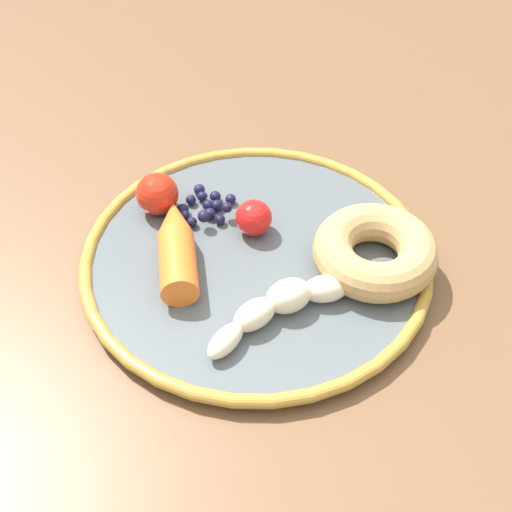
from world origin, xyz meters
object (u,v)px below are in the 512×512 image
(tomato_near, at_px, (157,194))
(tomato_mid, at_px, (254,215))
(dining_table, at_px, (228,291))
(plate, at_px, (256,258))
(blueberry_pile, at_px, (205,206))
(carrot_orange, at_px, (176,245))
(donut, at_px, (375,251))
(banana, at_px, (292,303))

(tomato_near, bearing_deg, tomato_mid, 81.27)
(dining_table, relative_size, plate, 3.81)
(dining_table, height_order, blueberry_pile, blueberry_pile)
(dining_table, distance_m, blueberry_pile, 0.10)
(carrot_orange, height_order, donut, donut)
(carrot_orange, relative_size, tomato_near, 2.97)
(donut, bearing_deg, tomato_near, -103.74)
(plate, bearing_deg, carrot_orange, -81.23)
(donut, distance_m, blueberry_pile, 0.17)
(donut, bearing_deg, carrot_orange, -86.23)
(dining_table, distance_m, banana, 0.16)
(carrot_orange, height_order, blueberry_pile, carrot_orange)
(donut, height_order, tomato_near, tomato_near)
(donut, bearing_deg, plate, -89.59)
(dining_table, bearing_deg, donut, 77.19)
(donut, bearing_deg, blueberry_pile, -108.36)
(carrot_orange, xyz_separation_m, donut, (-0.01, 0.18, 0.00))
(tomato_near, bearing_deg, carrot_orange, 26.24)
(banana, bearing_deg, tomato_near, -129.44)
(blueberry_pile, xyz_separation_m, tomato_near, (0.00, -0.05, 0.01))
(carrot_orange, relative_size, tomato_mid, 3.55)
(plate, distance_m, donut, 0.11)
(carrot_orange, xyz_separation_m, blueberry_pile, (-0.07, 0.02, -0.01))
(blueberry_pile, distance_m, tomato_near, 0.05)
(dining_table, bearing_deg, tomato_mid, 99.02)
(banana, distance_m, tomato_mid, 0.11)
(plate, relative_size, banana, 2.15)
(dining_table, relative_size, carrot_orange, 9.98)
(tomato_near, xyz_separation_m, tomato_mid, (0.01, 0.10, -0.00))
(dining_table, relative_size, tomato_near, 29.66)
(banana, xyz_separation_m, blueberry_pile, (-0.12, -0.10, -0.01))
(blueberry_pile, bearing_deg, plate, 45.70)
(plate, height_order, banana, banana)
(dining_table, relative_size, donut, 10.98)
(blueberry_pile, height_order, tomato_mid, tomato_mid)
(plate, relative_size, tomato_mid, 9.30)
(plate, bearing_deg, banana, 30.85)
(tomato_near, bearing_deg, donut, 76.26)
(plate, height_order, blueberry_pile, blueberry_pile)
(banana, bearing_deg, plate, -149.15)
(plate, distance_m, tomato_mid, 0.04)
(tomato_mid, bearing_deg, carrot_orange, -53.58)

